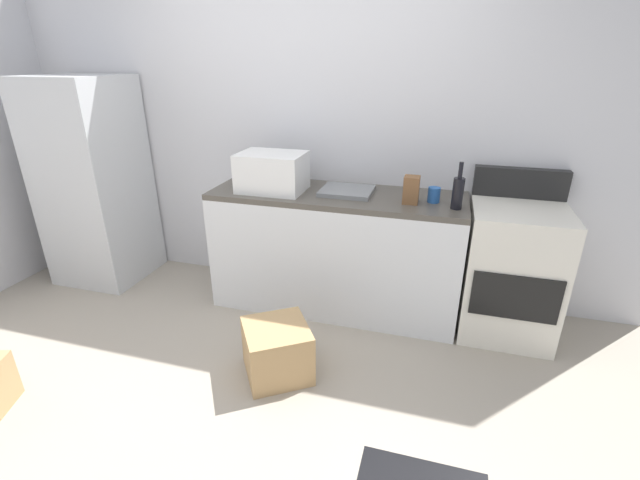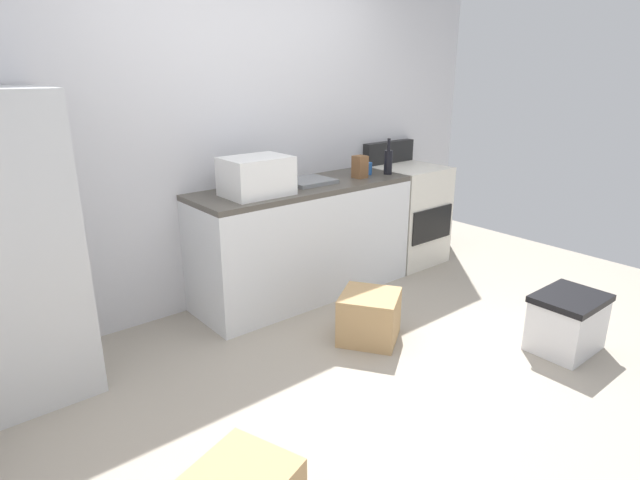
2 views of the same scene
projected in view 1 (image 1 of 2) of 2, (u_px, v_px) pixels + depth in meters
The scene contains 11 objects.
ground_plane at pixel (231, 402), 2.44m from camera, with size 6.00×6.00×0.00m, color #9E9384.
wall_back at pixel (310, 126), 3.30m from camera, with size 5.00×0.10×2.60m, color silver.
kitchen_counter at pixel (336, 251), 3.25m from camera, with size 1.80×0.60×0.90m.
refrigerator at pixel (94, 183), 3.57m from camera, with size 0.68×0.66×1.66m, color silver.
stove_oven at pixel (511, 269), 2.93m from camera, with size 0.60×0.61×1.10m.
microwave at pixel (272, 172), 3.08m from camera, with size 0.46×0.34×0.27m, color white.
sink_basin at pixel (347, 191), 3.07m from camera, with size 0.36×0.32×0.03m, color slate.
wine_bottle at pixel (458, 192), 2.71m from camera, with size 0.07×0.07×0.30m.
coffee_mug at pixel (434, 195), 2.86m from camera, with size 0.08×0.08×0.10m, color #2659A5.
knife_block at pixel (411, 190), 2.83m from camera, with size 0.10×0.10×0.18m, color brown.
cardboard_box_large at pixel (277, 350), 2.61m from camera, with size 0.37×0.37×0.33m, color tan.
Camera 1 is at (1.00, -1.67, 1.80)m, focal length 24.36 mm.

